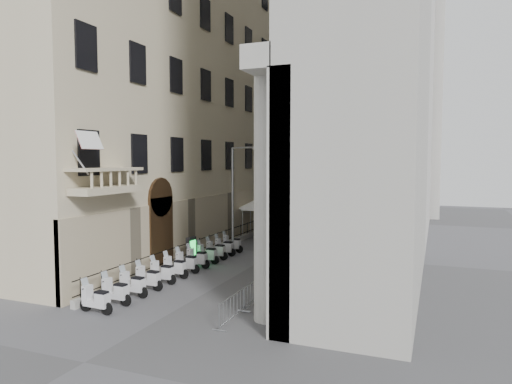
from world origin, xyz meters
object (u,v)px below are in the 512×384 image
pedestrian_b (336,226)px  street_lamp (235,192)px  scooter_0 (97,313)px  pedestrian_a (316,225)px  info_kiosk (191,251)px  security_tent (267,203)px

pedestrian_b → street_lamp: bearing=99.7°
scooter_0 → pedestrian_b: 24.56m
street_lamp → pedestrian_a: street_lamp is taller
scooter_0 → info_kiosk: info_kiosk is taller
info_kiosk → pedestrian_b: pedestrian_b is taller
street_lamp → pedestrian_a: 12.31m
street_lamp → pedestrian_b: (4.74, 10.83, -3.57)m
info_kiosk → pedestrian_a: info_kiosk is taller
street_lamp → pedestrian_a: bearing=96.6°
security_tent → pedestrian_b: security_tent is taller
security_tent → street_lamp: 7.70m
scooter_0 → info_kiosk: (-0.80, 9.63, 0.89)m
pedestrian_a → scooter_0: bearing=57.6°
info_kiosk → pedestrian_b: size_ratio=0.99×
pedestrian_a → pedestrian_b: 1.98m
scooter_0 → security_tent: bearing=2.0°
security_tent → pedestrian_a: size_ratio=2.76×
pedestrian_b → scooter_0: bearing=110.4°
security_tent → pedestrian_b: bearing=32.1°
scooter_0 → street_lamp: street_lamp is taller
info_kiosk → pedestrian_a: (4.38, 14.87, -0.08)m
scooter_0 → info_kiosk: size_ratio=0.85×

